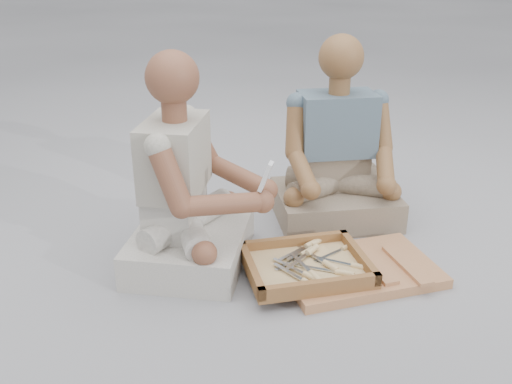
{
  "coord_description": "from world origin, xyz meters",
  "views": [
    {
      "loc": [
        -0.01,
        -1.82,
        1.16
      ],
      "look_at": [
        -0.1,
        0.15,
        0.3
      ],
      "focal_mm": 40.0,
      "sensor_mm": 36.0,
      "label": 1
    }
  ],
  "objects_px": {
    "carved_panel": "(358,270)",
    "craftsman": "(187,196)",
    "companion": "(337,161)",
    "tool_tray": "(306,266)"
  },
  "relations": [
    {
      "from": "craftsman",
      "to": "companion",
      "type": "relative_size",
      "value": 1.01
    },
    {
      "from": "companion",
      "to": "carved_panel",
      "type": "bearing_deg",
      "value": 84.75
    },
    {
      "from": "carved_panel",
      "to": "craftsman",
      "type": "relative_size",
      "value": 0.7
    },
    {
      "from": "companion",
      "to": "craftsman",
      "type": "bearing_deg",
      "value": 23.99
    },
    {
      "from": "carved_panel",
      "to": "companion",
      "type": "xyz_separation_m",
      "value": [
        -0.05,
        0.5,
        0.25
      ]
    },
    {
      "from": "craftsman",
      "to": "companion",
      "type": "bearing_deg",
      "value": 131.29
    },
    {
      "from": "carved_panel",
      "to": "craftsman",
      "type": "xyz_separation_m",
      "value": [
        -0.65,
        0.08,
        0.26
      ]
    },
    {
      "from": "tool_tray",
      "to": "craftsman",
      "type": "xyz_separation_m",
      "value": [
        -0.45,
        0.12,
        0.22
      ]
    },
    {
      "from": "craftsman",
      "to": "companion",
      "type": "xyz_separation_m",
      "value": [
        0.6,
        0.42,
        -0.01
      ]
    },
    {
      "from": "carved_panel",
      "to": "companion",
      "type": "height_order",
      "value": "companion"
    }
  ]
}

